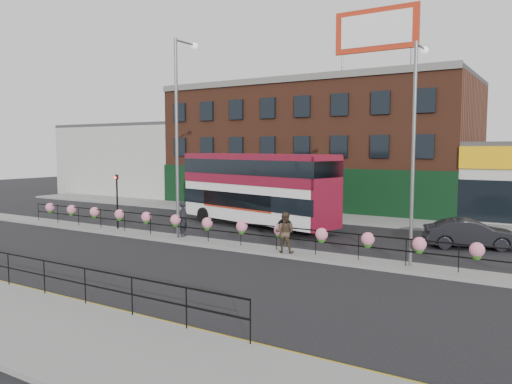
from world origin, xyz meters
The scene contains 17 objects.
ground centered at (0.00, 0.00, 0.00)m, with size 120.00×120.00×0.00m, color black.
north_pavement centered at (0.00, 12.00, 0.07)m, with size 60.00×4.00×0.15m, color gray.
median centered at (0.00, 0.00, 0.07)m, with size 60.00×1.60×0.15m, color gray.
yellow_line_inner centered at (0.00, -9.70, 0.01)m, with size 60.00×0.10×0.01m, color gold.
yellow_line_outer centered at (0.00, -9.88, 0.01)m, with size 60.00×0.10×0.01m, color gold.
brick_building centered at (-4.00, 19.96, 5.13)m, with size 25.00×12.21×10.30m.
warehouse_west centered at (-24.25, 20.00, 3.65)m, with size 15.50×12.00×7.30m.
billboard centered at (2.50, 14.99, 13.18)m, with size 6.00×0.29×4.40m.
median_railing centered at (0.00, 0.00, 1.05)m, with size 30.04×0.56×1.23m.
south_railing centered at (-2.00, -10.10, 0.96)m, with size 20.04×0.05×1.12m.
double_decker_bus centered at (-1.90, 6.12, 2.79)m, with size 11.52×5.16×4.54m.
car centered at (10.51, 6.02, 0.71)m, with size 4.59×2.94×1.43m, color black.
pedestrian_a centered at (-3.02, 0.49, 1.09)m, with size 0.65×0.80×1.89m, color black.
pedestrian_b centered at (3.60, -0.31, 1.08)m, with size 1.04×0.89×1.85m, color #473828.
lamp_column_west centered at (-3.08, 0.36, 6.34)m, with size 0.37×1.83×10.44m.
lamp_column_east centered at (9.14, 0.37, 5.44)m, with size 0.32×1.57×8.92m.
traffic_light_median centered at (-8.00, 0.39, 2.47)m, with size 0.15×0.28×3.65m.
Camera 1 is at (14.33, -20.00, 4.90)m, focal length 35.00 mm.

